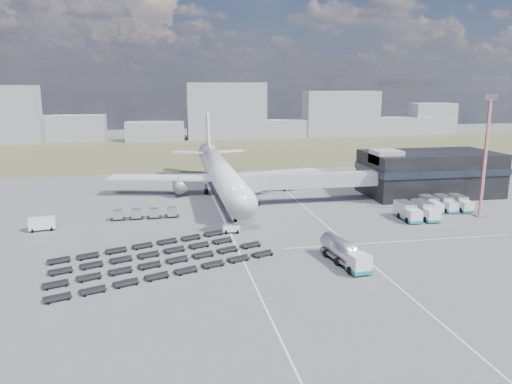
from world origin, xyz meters
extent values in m
plane|color=#565659|center=(0.00, 0.00, 0.00)|extent=(420.00, 420.00, 0.00)
cube|color=brown|center=(0.00, 110.00, 0.01)|extent=(420.00, 90.00, 0.01)
cube|color=silver|center=(-2.00, 5.00, 0.01)|extent=(0.25, 110.00, 0.01)
cube|color=silver|center=(16.00, 5.00, 0.01)|extent=(0.25, 110.00, 0.01)
cube|color=silver|center=(25.00, -8.00, 0.01)|extent=(40.00, 0.25, 0.01)
cube|color=black|center=(48.00, 24.00, 5.00)|extent=(30.00, 16.00, 10.00)
cube|color=#262D38|center=(48.00, 24.00, 6.20)|extent=(30.40, 16.40, 1.60)
cube|color=#939399|center=(36.00, 22.00, 9.50)|extent=(6.00, 6.00, 3.00)
cube|color=#939399|center=(18.10, 20.50, 5.10)|extent=(29.80, 3.00, 3.00)
cube|color=#939399|center=(4.70, 20.00, 5.10)|extent=(4.00, 3.60, 3.40)
cylinder|color=slate|center=(6.20, 20.50, 2.55)|extent=(0.70, 0.70, 5.10)
cylinder|color=black|center=(6.20, 20.50, 0.45)|extent=(1.40, 0.90, 1.40)
cylinder|color=silver|center=(0.00, 30.00, 5.30)|extent=(5.60, 48.00, 5.60)
cone|color=silver|center=(0.00, 3.50, 5.30)|extent=(5.60, 5.00, 5.60)
cone|color=silver|center=(0.00, 58.00, 6.10)|extent=(5.60, 8.00, 5.60)
cube|color=black|center=(0.00, 5.50, 6.10)|extent=(2.20, 2.00, 0.80)
cube|color=silver|center=(-13.00, 35.00, 4.10)|extent=(25.59, 11.38, 0.50)
cube|color=silver|center=(13.00, 35.00, 4.10)|extent=(25.59, 11.38, 0.50)
cylinder|color=slate|center=(-9.50, 33.00, 2.40)|extent=(3.00, 5.00, 3.00)
cylinder|color=slate|center=(9.50, 33.00, 2.40)|extent=(3.00, 5.00, 3.00)
cube|color=silver|center=(-5.50, 60.00, 6.50)|extent=(9.49, 5.63, 0.35)
cube|color=silver|center=(5.50, 60.00, 6.50)|extent=(9.49, 5.63, 0.35)
cube|color=silver|center=(0.00, 61.00, 11.80)|extent=(0.50, 9.06, 11.45)
cylinder|color=slate|center=(0.00, 9.00, 1.25)|extent=(0.50, 0.50, 2.50)
cylinder|color=slate|center=(-3.20, 34.00, 1.25)|extent=(0.60, 0.60, 2.50)
cylinder|color=slate|center=(3.20, 34.00, 1.25)|extent=(0.60, 0.60, 2.50)
cylinder|color=black|center=(0.00, 9.00, 0.50)|extent=(0.50, 1.20, 1.20)
cube|color=gray|center=(-75.12, 151.00, 12.36)|extent=(21.11, 12.00, 24.72)
cube|color=gray|center=(-53.00, 156.31, 5.77)|extent=(30.35, 12.00, 11.54)
cube|color=gray|center=(-15.81, 150.31, 4.27)|extent=(25.85, 12.00, 8.53)
cube|color=gray|center=(17.40, 153.81, 12.94)|extent=(36.57, 12.00, 25.88)
cube|color=gray|center=(38.79, 154.85, 4.13)|extent=(54.56, 12.00, 8.25)
cube|color=gray|center=(74.12, 154.33, 10.91)|extent=(36.46, 12.00, 21.82)
cube|color=gray|center=(97.25, 156.10, 4.35)|extent=(47.29, 12.00, 8.70)
cube|color=gray|center=(124.90, 157.70, 7.78)|extent=(22.24, 12.00, 15.57)
cube|color=silver|center=(12.69, -20.31, 1.58)|extent=(2.95, 2.95, 2.50)
cube|color=#167780|center=(12.69, -20.31, 0.60)|extent=(3.07, 3.07, 0.54)
cylinder|color=#BCBCC1|center=(11.94, -15.03, 2.07)|extent=(3.84, 8.46, 2.72)
cube|color=slate|center=(11.94, -15.03, 0.82)|extent=(3.73, 8.44, 0.38)
cylinder|color=black|center=(12.17, -16.65, 0.54)|extent=(2.97, 1.58, 1.20)
cube|color=silver|center=(-1.70, 2.09, 0.68)|extent=(3.07, 1.93, 1.35)
cube|color=silver|center=(-34.49, 9.78, 1.18)|extent=(4.72, 2.81, 2.35)
cube|color=silver|center=(15.88, 36.57, 1.75)|extent=(4.83, 7.06, 3.06)
cube|color=#167780|center=(15.88, 36.57, 0.49)|extent=(4.98, 7.20, 0.49)
cube|color=silver|center=(32.43, 1.66, 1.39)|extent=(2.51, 2.40, 2.35)
cube|color=#167780|center=(32.43, 1.66, 0.48)|extent=(2.61, 2.51, 0.48)
cube|color=#BCBCC1|center=(32.51, 5.40, 1.82)|extent=(2.66, 4.97, 2.78)
cube|color=silver|center=(36.07, 1.59, 1.39)|extent=(2.51, 2.40, 2.35)
cube|color=#167780|center=(36.07, 1.59, 0.48)|extent=(2.61, 2.51, 0.48)
cube|color=#BCBCC1|center=(36.14, 5.33, 1.82)|extent=(2.66, 4.97, 2.78)
cube|color=silver|center=(40.25, 7.15, 1.24)|extent=(2.26, 2.17, 2.10)
cube|color=#167780|center=(40.25, 7.15, 0.43)|extent=(2.36, 2.27, 0.43)
cube|color=#BCBCC1|center=(40.36, 10.48, 1.62)|extent=(2.43, 4.46, 2.48)
cube|color=silver|center=(43.49, 7.04, 1.24)|extent=(2.26, 2.17, 2.10)
cube|color=#167780|center=(43.49, 7.04, 0.43)|extent=(2.36, 2.27, 0.43)
cube|color=#BCBCC1|center=(43.60, 10.37, 1.62)|extent=(2.43, 4.46, 2.48)
cube|color=silver|center=(46.73, 6.93, 1.24)|extent=(2.26, 2.17, 2.10)
cube|color=#167780|center=(46.73, 6.93, 0.43)|extent=(2.36, 2.27, 0.43)
cube|color=#BCBCC1|center=(46.84, 10.27, 1.62)|extent=(2.43, 4.46, 2.48)
cube|color=black|center=(-21.82, 14.11, 0.32)|extent=(2.79, 1.76, 0.19)
cube|color=#BCBCC1|center=(-21.82, 14.11, 1.22)|extent=(1.74, 1.74, 1.59)
cube|color=black|center=(-18.43, 14.20, 0.32)|extent=(2.79, 1.76, 0.19)
cube|color=#BCBCC1|center=(-18.43, 14.20, 1.22)|extent=(1.74, 1.74, 1.59)
cube|color=black|center=(-15.05, 14.29, 0.32)|extent=(2.79, 1.76, 0.19)
cube|color=#BCBCC1|center=(-15.05, 14.29, 1.22)|extent=(1.74, 1.74, 1.59)
cube|color=black|center=(-11.67, 14.38, 0.32)|extent=(2.79, 1.76, 0.19)
cube|color=#BCBCC1|center=(-11.67, 14.38, 1.22)|extent=(1.74, 1.74, 1.59)
cube|color=black|center=(-12.50, -15.97, 0.38)|extent=(31.87, 13.77, 0.76)
cube|color=black|center=(-14.11, -11.86, 0.38)|extent=(31.87, 13.77, 0.76)
cube|color=black|center=(-15.73, -7.75, 0.38)|extent=(27.96, 12.23, 0.76)
cube|color=black|center=(-17.34, -3.64, 0.38)|extent=(27.96, 12.23, 0.76)
cylinder|color=#B11C1C|center=(47.65, 3.93, 11.37)|extent=(0.64, 0.64, 22.74)
cube|color=slate|center=(47.65, 3.93, 23.01)|extent=(2.21, 1.39, 1.09)
cube|color=#565659|center=(47.65, 3.93, 0.14)|extent=(1.82, 1.82, 0.27)
camera|label=1|loc=(-13.15, -80.72, 25.51)|focal=35.00mm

